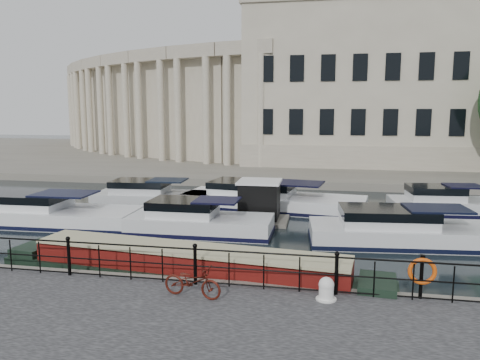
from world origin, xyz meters
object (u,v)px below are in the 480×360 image
mooring_bollard (326,289)px  narrowboat (187,272)px  life_ring_post (422,272)px  harbour_hut (260,203)px  bicycle (192,281)px

mooring_bollard → narrowboat: 4.83m
life_ring_post → narrowboat: life_ring_post is taller
mooring_bollard → life_ring_post: size_ratio=0.51×
life_ring_post → narrowboat: size_ratio=0.09×
narrowboat → harbour_hut: 8.81m
harbour_hut → narrowboat: bearing=-98.0°
bicycle → narrowboat: bearing=30.8°
life_ring_post → harbour_hut: harbour_hut is taller
bicycle → harbour_hut: 11.07m
harbour_hut → life_ring_post: bearing=-60.8°
bicycle → life_ring_post: life_ring_post is taller
life_ring_post → mooring_bollard: bearing=-168.5°
bicycle → mooring_bollard: size_ratio=2.69×
narrowboat → mooring_bollard: bearing=-16.2°
mooring_bollard → narrowboat: bearing=157.5°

